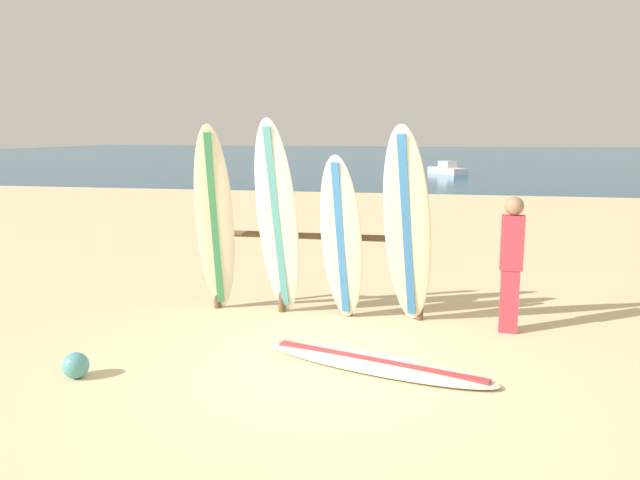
# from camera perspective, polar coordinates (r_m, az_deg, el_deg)

# --- Properties ---
(ground_plane) EXTENTS (120.00, 120.00, 0.00)m
(ground_plane) POSITION_cam_1_polar(r_m,az_deg,el_deg) (5.90, 0.10, -12.69)
(ground_plane) COLOR beige
(ocean_water) EXTENTS (120.00, 80.00, 0.01)m
(ocean_water) POSITION_cam_1_polar(r_m,az_deg,el_deg) (63.39, 10.67, 7.70)
(ocean_water) COLOR navy
(ocean_water) RESTS_ON ground
(surfboard_rack) EXTENTS (2.72, 0.09, 1.15)m
(surfboard_rack) POSITION_cam_1_polar(r_m,az_deg,el_deg) (7.71, -0.45, -1.76)
(surfboard_rack) COLOR brown
(surfboard_rack) RESTS_ON ground
(surfboard_leaning_far_left) EXTENTS (0.60, 0.79, 2.38)m
(surfboard_leaning_far_left) POSITION_cam_1_polar(r_m,az_deg,el_deg) (7.69, -9.71, 1.71)
(surfboard_leaning_far_left) COLOR beige
(surfboard_leaning_far_left) RESTS_ON ground
(surfboard_leaning_left) EXTENTS (0.58, 0.72, 2.45)m
(surfboard_leaning_left) POSITION_cam_1_polar(r_m,az_deg,el_deg) (7.47, -3.96, 1.84)
(surfboard_leaning_left) COLOR silver
(surfboard_leaning_left) RESTS_ON ground
(surfboard_leaning_center_left) EXTENTS (0.60, 0.61, 2.03)m
(surfboard_leaning_center_left) POSITION_cam_1_polar(r_m,az_deg,el_deg) (7.32, 1.99, 0.04)
(surfboard_leaning_center_left) COLOR beige
(surfboard_leaning_center_left) RESTS_ON ground
(surfboard_leaning_center) EXTENTS (0.67, 0.99, 2.37)m
(surfboard_leaning_center) POSITION_cam_1_polar(r_m,az_deg,el_deg) (7.06, 8.08, 0.98)
(surfboard_leaning_center) COLOR beige
(surfboard_leaning_center) RESTS_ON ground
(surfboard_lying_on_sand) EXTENTS (2.46, 1.25, 0.08)m
(surfboard_lying_on_sand) POSITION_cam_1_polar(r_m,az_deg,el_deg) (6.19, 5.29, -11.31)
(surfboard_lying_on_sand) COLOR silver
(surfboard_lying_on_sand) RESTS_ON ground
(beachgoer_standing) EXTENTS (0.26, 0.21, 1.57)m
(beachgoer_standing) POSITION_cam_1_polar(r_m,az_deg,el_deg) (7.29, 17.28, -1.65)
(beachgoer_standing) COLOR #D8333F
(beachgoer_standing) RESTS_ON ground
(small_boat_offshore) EXTENTS (2.20, 2.76, 0.71)m
(small_boat_offshore) POSITION_cam_1_polar(r_m,az_deg,el_deg) (34.93, 11.70, 6.41)
(small_boat_offshore) COLOR silver
(small_boat_offshore) RESTS_ON ocean_water
(beach_ball) EXTENTS (0.24, 0.24, 0.24)m
(beach_ball) POSITION_cam_1_polar(r_m,az_deg,el_deg) (6.30, -21.66, -10.73)
(beach_ball) COLOR teal
(beach_ball) RESTS_ON ground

